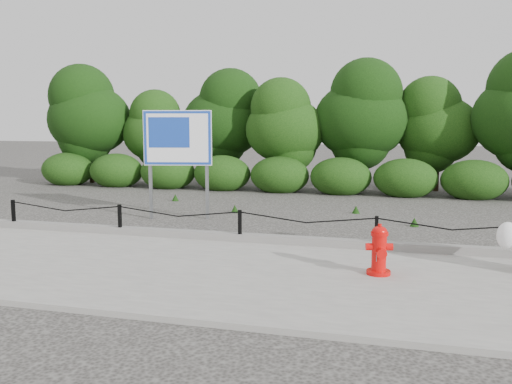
% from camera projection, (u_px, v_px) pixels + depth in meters
% --- Properties ---
extents(ground, '(90.00, 90.00, 0.00)m').
position_uv_depth(ground, '(240.00, 246.00, 10.18)').
color(ground, '#2D2B28').
rests_on(ground, ground).
extents(sidewalk, '(14.00, 4.00, 0.08)m').
position_uv_depth(sidewalk, '(202.00, 272.00, 8.26)').
color(sidewalk, gray).
rests_on(sidewalk, ground).
extents(curb, '(14.00, 0.22, 0.14)m').
position_uv_depth(curb, '(241.00, 237.00, 10.20)').
color(curb, slate).
rests_on(curb, sidewalk).
extents(chain_barrier, '(10.06, 0.06, 0.60)m').
position_uv_depth(chain_barrier, '(240.00, 222.00, 10.12)').
color(chain_barrier, black).
rests_on(chain_barrier, sidewalk).
extents(treeline, '(20.18, 3.52, 4.39)m').
position_uv_depth(treeline, '(318.00, 119.00, 18.38)').
color(treeline, black).
rests_on(treeline, ground).
extents(fire_hydrant, '(0.43, 0.44, 0.76)m').
position_uv_depth(fire_hydrant, '(379.00, 250.00, 7.94)').
color(fire_hydrant, red).
rests_on(fire_hydrant, sidewalk).
extents(advertising_sign, '(1.58, 0.46, 2.58)m').
position_uv_depth(advertising_sign, '(177.00, 143.00, 12.69)').
color(advertising_sign, slate).
rests_on(advertising_sign, ground).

